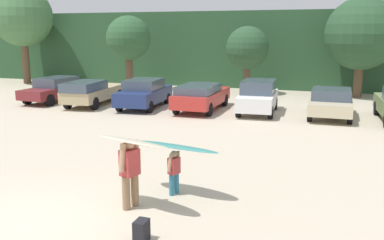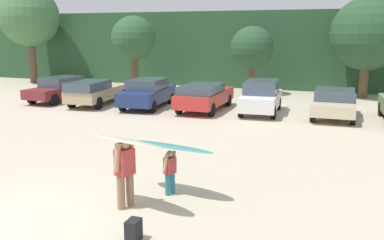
{
  "view_description": "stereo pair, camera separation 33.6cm",
  "coord_description": "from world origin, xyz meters",
  "px_view_note": "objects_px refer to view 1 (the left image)",
  "views": [
    {
      "loc": [
        6.33,
        -6.97,
        4.1
      ],
      "look_at": [
        1.5,
        7.22,
        0.98
      ],
      "focal_mm": 39.84,
      "sensor_mm": 36.0,
      "label": 1
    },
    {
      "loc": [
        6.65,
        -6.86,
        4.1
      ],
      "look_at": [
        1.5,
        7.22,
        0.98
      ],
      "focal_mm": 39.84,
      "sensor_mm": 36.0,
      "label": 2
    }
  ],
  "objects_px": {
    "surfboard_cream": "(132,141)",
    "person_adult": "(130,169)",
    "surfboard_teal": "(177,147)",
    "backpack_dropped": "(141,231)",
    "parked_car_red": "(201,96)",
    "parked_car_navy": "(144,93)",
    "parked_car_champagne": "(331,102)",
    "parked_car_maroon": "(56,89)",
    "parked_car_tan": "(92,92)",
    "person_child": "(174,170)",
    "parked_car_white": "(258,96)"
  },
  "relations": [
    {
      "from": "parked_car_champagne",
      "to": "person_child",
      "type": "distance_m",
      "value": 12.39
    },
    {
      "from": "parked_car_white",
      "to": "backpack_dropped",
      "type": "xyz_separation_m",
      "value": [
        0.28,
        -14.39,
        -0.64
      ]
    },
    {
      "from": "surfboard_cream",
      "to": "surfboard_teal",
      "type": "xyz_separation_m",
      "value": [
        0.62,
        1.26,
        -0.4
      ]
    },
    {
      "from": "surfboard_teal",
      "to": "backpack_dropped",
      "type": "bearing_deg",
      "value": 106.7
    },
    {
      "from": "parked_car_tan",
      "to": "parked_car_white",
      "type": "distance_m",
      "value": 9.32
    },
    {
      "from": "parked_car_red",
      "to": "backpack_dropped",
      "type": "distance_m",
      "value": 14.52
    },
    {
      "from": "parked_car_maroon",
      "to": "surfboard_cream",
      "type": "height_order",
      "value": "surfboard_cream"
    },
    {
      "from": "parked_car_navy",
      "to": "parked_car_champagne",
      "type": "xyz_separation_m",
      "value": [
        9.77,
        0.42,
        -0.05
      ]
    },
    {
      "from": "parked_car_red",
      "to": "surfboard_teal",
      "type": "relative_size",
      "value": 1.97
    },
    {
      "from": "parked_car_white",
      "to": "parked_car_champagne",
      "type": "xyz_separation_m",
      "value": [
        3.56,
        0.04,
        -0.12
      ]
    },
    {
      "from": "parked_car_white",
      "to": "surfboard_teal",
      "type": "xyz_separation_m",
      "value": [
        0.07,
        -11.81,
        0.4
      ]
    },
    {
      "from": "parked_car_red",
      "to": "surfboard_teal",
      "type": "distance_m",
      "value": 11.96
    },
    {
      "from": "person_adult",
      "to": "parked_car_navy",
      "type": "bearing_deg",
      "value": -49.2
    },
    {
      "from": "parked_car_navy",
      "to": "surfboard_teal",
      "type": "bearing_deg",
      "value": -155.99
    },
    {
      "from": "surfboard_cream",
      "to": "backpack_dropped",
      "type": "distance_m",
      "value": 2.12
    },
    {
      "from": "parked_car_champagne",
      "to": "surfboard_cream",
      "type": "bearing_deg",
      "value": 162.65
    },
    {
      "from": "parked_car_maroon",
      "to": "surfboard_cream",
      "type": "bearing_deg",
      "value": -135.15
    },
    {
      "from": "backpack_dropped",
      "to": "person_child",
      "type": "bearing_deg",
      "value": 96.69
    },
    {
      "from": "parked_car_white",
      "to": "person_adult",
      "type": "distance_m",
      "value": 12.97
    },
    {
      "from": "parked_car_red",
      "to": "parked_car_tan",
      "type": "bearing_deg",
      "value": 94.36
    },
    {
      "from": "parked_car_tan",
      "to": "parked_car_champagne",
      "type": "height_order",
      "value": "parked_car_tan"
    },
    {
      "from": "parked_car_tan",
      "to": "person_child",
      "type": "relative_size",
      "value": 4.27
    },
    {
      "from": "person_adult",
      "to": "person_child",
      "type": "distance_m",
      "value": 1.34
    },
    {
      "from": "surfboard_teal",
      "to": "parked_car_navy",
      "type": "bearing_deg",
      "value": -49.29
    },
    {
      "from": "parked_car_white",
      "to": "person_adult",
      "type": "bearing_deg",
      "value": 173.37
    },
    {
      "from": "parked_car_champagne",
      "to": "surfboard_teal",
      "type": "xyz_separation_m",
      "value": [
        -3.49,
        -11.85,
        0.52
      ]
    },
    {
      "from": "person_child",
      "to": "parked_car_maroon",
      "type": "bearing_deg",
      "value": -26.89
    },
    {
      "from": "person_adult",
      "to": "backpack_dropped",
      "type": "distance_m",
      "value": 1.89
    },
    {
      "from": "parked_car_champagne",
      "to": "parked_car_red",
      "type": "bearing_deg",
      "value": 92.66
    },
    {
      "from": "parked_car_tan",
      "to": "parked_car_white",
      "type": "height_order",
      "value": "parked_car_white"
    },
    {
      "from": "person_adult",
      "to": "person_child",
      "type": "relative_size",
      "value": 1.46
    },
    {
      "from": "surfboard_teal",
      "to": "parked_car_tan",
      "type": "bearing_deg",
      "value": -37.82
    },
    {
      "from": "parked_car_maroon",
      "to": "surfboard_teal",
      "type": "bearing_deg",
      "value": -130.73
    },
    {
      "from": "parked_car_maroon",
      "to": "backpack_dropped",
      "type": "relative_size",
      "value": 10.47
    },
    {
      "from": "parked_car_tan",
      "to": "surfboard_cream",
      "type": "distance_m",
      "value": 15.13
    },
    {
      "from": "parked_car_maroon",
      "to": "person_adult",
      "type": "bearing_deg",
      "value": -135.21
    },
    {
      "from": "parked_car_navy",
      "to": "person_child",
      "type": "distance_m",
      "value": 13.01
    },
    {
      "from": "person_adult",
      "to": "parked_car_white",
      "type": "bearing_deg",
      "value": -75.97
    },
    {
      "from": "parked_car_white",
      "to": "person_adult",
      "type": "relative_size",
      "value": 2.46
    },
    {
      "from": "parked_car_champagne",
      "to": "backpack_dropped",
      "type": "distance_m",
      "value": 14.81
    },
    {
      "from": "surfboard_cream",
      "to": "person_adult",
      "type": "bearing_deg",
      "value": -26.01
    },
    {
      "from": "person_adult",
      "to": "parked_car_maroon",
      "type": "bearing_deg",
      "value": -31.15
    },
    {
      "from": "person_child",
      "to": "backpack_dropped",
      "type": "xyz_separation_m",
      "value": [
        0.3,
        -2.57,
        -0.43
      ]
    },
    {
      "from": "parked_car_red",
      "to": "surfboard_teal",
      "type": "bearing_deg",
      "value": -165.42
    },
    {
      "from": "parked_car_maroon",
      "to": "person_child",
      "type": "distance_m",
      "value": 16.78
    },
    {
      "from": "backpack_dropped",
      "to": "parked_car_red",
      "type": "bearing_deg",
      "value": 102.96
    },
    {
      "from": "parked_car_champagne",
      "to": "surfboard_teal",
      "type": "distance_m",
      "value": 12.37
    },
    {
      "from": "parked_car_tan",
      "to": "parked_car_champagne",
      "type": "distance_m",
      "value": 12.87
    },
    {
      "from": "parked_car_champagne",
      "to": "surfboard_cream",
      "type": "distance_m",
      "value": 13.77
    },
    {
      "from": "parked_car_navy",
      "to": "parked_car_white",
      "type": "distance_m",
      "value": 6.23
    }
  ]
}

